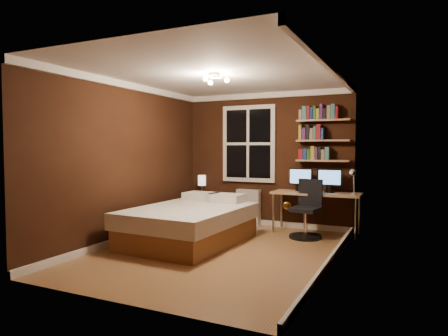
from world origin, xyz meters
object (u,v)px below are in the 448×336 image
at_px(bedside_lamp, 202,186).
at_px(desk, 316,196).
at_px(monitor_right, 330,181).
at_px(desk_lamp, 353,181).
at_px(office_chair, 307,216).
at_px(radiator, 249,207).
at_px(bed, 190,224).
at_px(nightstand, 202,210).
at_px(monitor_left, 301,180).

relative_size(bedside_lamp, desk, 0.29).
relative_size(desk, monitor_right, 3.60).
relative_size(desk_lamp, office_chair, 0.46).
distance_m(radiator, monitor_right, 1.64).
bearing_deg(bed, desk_lamp, 34.81).
bearing_deg(monitor_right, nightstand, -178.39).
height_order(desk, desk_lamp, desk_lamp).
xyz_separation_m(nightstand, desk, (2.23, -0.01, 0.40)).
distance_m(bed, nightstand, 1.66).
bearing_deg(nightstand, monitor_left, 12.96).
bearing_deg(bed, radiator, 82.77).
relative_size(bed, bedside_lamp, 4.87).
distance_m(bedside_lamp, radiator, 1.00).
distance_m(nightstand, radiator, 0.93).
distance_m(bed, desk, 2.25).
height_order(monitor_left, desk_lamp, desk_lamp).
bearing_deg(bedside_lamp, bed, -67.96).
bearing_deg(desk, nightstand, 179.85).
xyz_separation_m(bed, office_chair, (1.55, 1.13, 0.06)).
bearing_deg(bedside_lamp, office_chair, -10.70).
height_order(nightstand, desk_lamp, desk_lamp).
bearing_deg(bedside_lamp, nightstand, 0.00).
xyz_separation_m(bed, monitor_left, (1.32, 1.60, 0.61)).
relative_size(bed, monitor_right, 5.11).
relative_size(nightstand, radiator, 0.74).
height_order(desk, office_chair, office_chair).
bearing_deg(bedside_lamp, monitor_left, 2.03).
bearing_deg(nightstand, monitor_right, 12.54).
height_order(desk, monitor_left, monitor_left).
distance_m(monitor_left, office_chair, 0.77).
bearing_deg(office_chair, nightstand, 179.00).
xyz_separation_m(radiator, monitor_left, (1.03, -0.11, 0.57)).
distance_m(radiator, desk, 1.37).
xyz_separation_m(bedside_lamp, monitor_right, (2.44, 0.07, 0.19)).
bearing_deg(bed, desk, 45.93).
bearing_deg(desk_lamp, nightstand, 177.62).
xyz_separation_m(nightstand, office_chair, (2.17, -0.41, 0.11)).
height_order(radiator, desk, desk).
xyz_separation_m(desk, desk_lamp, (0.62, -0.11, 0.28)).
relative_size(monitor_right, office_chair, 0.43).
bearing_deg(desk, bed, -136.50).
height_order(bedside_lamp, desk, bedside_lamp).
bearing_deg(office_chair, radiator, 164.76).
bearing_deg(monitor_left, monitor_right, 0.00).
bearing_deg(bedside_lamp, desk_lamp, -2.38).
height_order(desk, monitor_right, monitor_right).
height_order(bed, radiator, bed).
xyz_separation_m(nightstand, monitor_right, (2.44, 0.07, 0.66)).
distance_m(monitor_left, desk_lamp, 0.94).
distance_m(monitor_left, monitor_right, 0.50).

